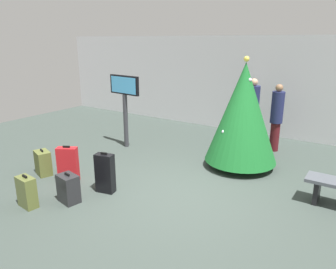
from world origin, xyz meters
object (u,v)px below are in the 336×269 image
(traveller_0, at_px, (252,111))
(suitcase_1, at_px, (27,192))
(flight_info_kiosk, at_px, (125,97))
(suitcase_2, at_px, (105,173))
(holiday_tree, at_px, (243,113))
(suitcase_0, at_px, (68,189))
(suitcase_4, at_px, (68,164))
(traveller_1, at_px, (277,116))
(suitcase_3, at_px, (43,163))

(traveller_0, distance_m, suitcase_1, 5.85)
(flight_info_kiosk, xyz_separation_m, suitcase_1, (0.73, -3.45, -1.09))
(flight_info_kiosk, xyz_separation_m, traveller_0, (2.74, 2.01, -0.40))
(flight_info_kiosk, xyz_separation_m, suitcase_2, (1.45, -2.28, -0.98))
(holiday_tree, bearing_deg, suitcase_1, -121.93)
(suitcase_0, xyz_separation_m, suitcase_4, (-0.71, 0.59, 0.11))
(flight_info_kiosk, bearing_deg, suitcase_0, -67.98)
(suitcase_0, bearing_deg, traveller_1, 65.10)
(traveller_1, bearing_deg, suitcase_3, -130.31)
(holiday_tree, height_order, suitcase_3, holiday_tree)
(holiday_tree, relative_size, suitcase_2, 3.10)
(suitcase_0, xyz_separation_m, suitcase_2, (0.27, 0.65, 0.12))
(suitcase_3, bearing_deg, traveller_1, 49.69)
(traveller_1, bearing_deg, flight_info_kiosk, -151.06)
(traveller_1, height_order, suitcase_3, traveller_1)
(holiday_tree, height_order, suitcase_0, holiday_tree)
(holiday_tree, xyz_separation_m, suitcase_4, (-2.62, -2.70, -0.89))
(flight_info_kiosk, relative_size, traveller_0, 1.05)
(holiday_tree, height_order, traveller_1, holiday_tree)
(suitcase_3, height_order, suitcase_4, suitcase_4)
(flight_info_kiosk, relative_size, suitcase_4, 2.52)
(traveller_1, relative_size, suitcase_3, 3.08)
(suitcase_3, xyz_separation_m, suitcase_4, (0.72, 0.08, 0.10))
(suitcase_0, distance_m, suitcase_2, 0.72)
(traveller_1, distance_m, suitcase_3, 5.71)
(holiday_tree, distance_m, suitcase_1, 4.59)
(suitcase_1, height_order, suitcase_2, suitcase_2)
(traveller_0, relative_size, suitcase_0, 3.31)
(holiday_tree, bearing_deg, suitcase_3, -140.16)
(suitcase_2, distance_m, suitcase_3, 1.70)
(holiday_tree, height_order, traveller_0, holiday_tree)
(suitcase_0, bearing_deg, suitcase_3, 160.43)
(suitcase_1, bearing_deg, suitcase_4, 102.85)
(suitcase_1, bearing_deg, suitcase_2, 58.10)
(suitcase_0, distance_m, suitcase_4, 0.93)
(suitcase_1, bearing_deg, suitcase_0, 48.11)
(suitcase_1, relative_size, suitcase_2, 0.74)
(traveller_0, xyz_separation_m, traveller_1, (0.69, -0.11, -0.04))
(holiday_tree, distance_m, traveller_0, 1.71)
(holiday_tree, xyz_separation_m, suitcase_2, (-1.64, -2.64, -0.87))
(suitcase_3, relative_size, suitcase_4, 0.74)
(flight_info_kiosk, distance_m, suitcase_1, 3.69)
(suitcase_1, xyz_separation_m, suitcase_2, (0.73, 1.16, 0.10))
(traveller_1, relative_size, suitcase_2, 2.18)
(flight_info_kiosk, xyz_separation_m, suitcase_4, (0.48, -2.35, -1.00))
(suitcase_4, bearing_deg, flight_info_kiosk, 101.49)
(traveller_0, bearing_deg, suitcase_0, -107.45)
(suitcase_0, bearing_deg, suitcase_4, 140.36)
(flight_info_kiosk, height_order, traveller_1, flight_info_kiosk)
(traveller_1, height_order, suitcase_2, traveller_1)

